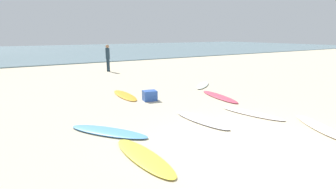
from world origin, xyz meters
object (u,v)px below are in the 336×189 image
object	(u,v)px
surfboard_4	(201,120)
surfboard_6	(219,96)
surfboard_7	(252,113)
surfboard_5	(108,131)
beach_cooler	(150,96)
surfboard_0	(319,126)
surfboard_2	(203,85)
beachgoer_near	(108,56)
surfboard_3	(144,157)
surfboard_1	(125,95)

from	to	relation	value
surfboard_4	surfboard_6	bearing A→B (deg)	33.28
surfboard_4	surfboard_7	xyz separation A→B (m)	(1.86, -0.37, -0.01)
surfboard_5	beach_cooler	xyz separation A→B (m)	(2.67, 2.55, 0.16)
surfboard_0	beach_cooler	bearing A→B (deg)	143.96
surfboard_2	surfboard_4	bearing A→B (deg)	99.71
surfboard_7	beachgoer_near	world-z (taller)	beachgoer_near
surfboard_5	beach_cooler	distance (m)	3.69
surfboard_7	surfboard_3	bearing A→B (deg)	178.62
surfboard_4	surfboard_1	bearing A→B (deg)	93.79
surfboard_7	surfboard_1	bearing A→B (deg)	104.75
surfboard_2	surfboard_3	size ratio (longest dim) A/B	0.92
surfboard_7	beachgoer_near	xyz separation A→B (m)	(-0.33, 12.38, 1.02)
surfboard_2	beach_cooler	xyz separation A→B (m)	(-3.75, -1.21, 0.16)
surfboard_2	surfboard_5	bearing A→B (deg)	80.44
surfboard_2	beach_cooler	distance (m)	3.94
surfboard_5	beachgoer_near	bearing A→B (deg)	-145.26
beachgoer_near	surfboard_5	bearing A→B (deg)	-23.65
beachgoer_near	beach_cooler	size ratio (longest dim) A/B	3.58
surfboard_1	surfboard_7	xyz separation A→B (m)	(2.45, -4.74, 0.00)
surfboard_3	surfboard_6	world-z (taller)	surfboard_6
beachgoer_near	beach_cooler	xyz separation A→B (m)	(-1.60, -8.90, -0.85)
surfboard_0	surfboard_7	size ratio (longest dim) A/B	1.00
surfboard_4	surfboard_5	world-z (taller)	surfboard_5
surfboard_6	beach_cooler	xyz separation A→B (m)	(-2.71, 1.11, 0.16)
surfboard_3	surfboard_4	distance (m)	2.93
surfboard_0	surfboard_7	xyz separation A→B (m)	(-0.56, 1.90, -0.01)
surfboard_5	surfboard_6	bearing A→B (deg)	160.23
surfboard_2	surfboard_7	size ratio (longest dim) A/B	0.95
surfboard_0	beach_cooler	size ratio (longest dim) A/B	4.19
surfboard_4	surfboard_5	bearing A→B (deg)	164.49
surfboard_1	surfboard_0	bearing A→B (deg)	-61.15
surfboard_2	beach_cooler	world-z (taller)	beach_cooler
surfboard_1	surfboard_5	bearing A→B (deg)	-115.08
surfboard_2	surfboard_7	bearing A→B (deg)	118.93
surfboard_1	surfboard_6	size ratio (longest dim) A/B	0.95
surfboard_0	surfboard_2	world-z (taller)	surfboard_2
surfboard_3	surfboard_7	world-z (taller)	surfboard_7
surfboard_3	beach_cooler	world-z (taller)	beach_cooler
surfboard_6	surfboard_3	bearing A→B (deg)	-137.94
surfboard_4	surfboard_5	xyz separation A→B (m)	(-2.75, 0.56, 0.00)
surfboard_3	surfboard_6	xyz separation A→B (m)	(5.27, 3.27, 0.00)
surfboard_2	surfboard_5	size ratio (longest dim) A/B	0.88
surfboard_1	surfboard_4	distance (m)	4.41
surfboard_1	surfboard_4	world-z (taller)	surfboard_4
surfboard_2	surfboard_7	xyz separation A→B (m)	(-1.82, -4.70, -0.01)
surfboard_4	surfboard_2	bearing A→B (deg)	45.64
surfboard_5	surfboard_1	bearing A→B (deg)	-154.26
surfboard_2	surfboard_5	xyz separation A→B (m)	(-6.42, -3.76, -0.00)
surfboard_4	beach_cooler	world-z (taller)	beach_cooler
surfboard_3	beach_cooler	bearing A→B (deg)	57.86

